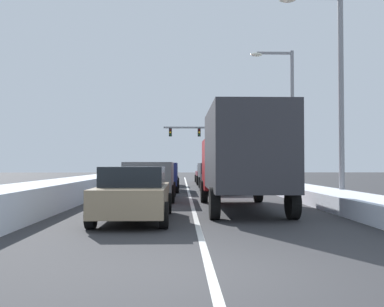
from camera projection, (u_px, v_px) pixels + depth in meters
name	position (u px, v px, depth m)	size (l,w,h in m)	color
ground_plane	(189.00, 193.00, 23.29)	(120.00, 120.00, 0.00)	#333335
lane_stripe_between_right_lane_and_center_lane	(188.00, 188.00, 27.61)	(0.14, 47.59, 0.01)	silver
snow_bank_right_shoulder	(267.00, 184.00, 27.75)	(1.79, 47.59, 0.56)	silver
snow_bank_left_shoulder	(107.00, 181.00, 27.48)	(1.92, 47.59, 0.92)	silver
box_truck_right_lane_nearest	(241.00, 155.00, 14.40)	(2.53, 7.20, 3.36)	maroon
sedan_black_right_lane_second	(219.00, 179.00, 23.06)	(2.00, 4.50, 1.51)	black
suv_charcoal_right_lane_third	(213.00, 172.00, 30.00)	(2.16, 4.90, 1.67)	#38383D
sedan_maroon_right_lane_fourth	(207.00, 174.00, 36.07)	(2.00, 4.50, 1.51)	maroon
sedan_tan_center_lane_nearest	(134.00, 193.00, 11.73)	(2.00, 4.50, 1.51)	#937F60
suv_gray_center_lane_second	(151.00, 177.00, 18.66)	(2.16, 4.90, 1.67)	slate
suv_navy_center_lane_third	(161.00, 174.00, 24.64)	(2.16, 4.90, 1.67)	navy
sedan_white_center_lane_fourth	(165.00, 176.00, 30.76)	(2.00, 4.50, 1.51)	silver
traffic_light_gantry	(206.00, 140.00, 49.40)	(7.54, 0.47, 6.20)	slate
street_lamp_right_near	(333.00, 78.00, 17.09)	(2.66, 0.36, 8.59)	gray
street_lamp_right_mid	(287.00, 107.00, 25.74)	(2.66, 0.36, 8.61)	gray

